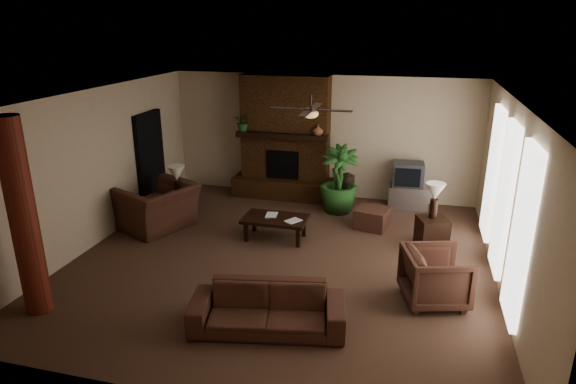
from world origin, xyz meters
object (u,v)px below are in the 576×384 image
(side_table_left, at_px, (178,209))
(lamp_right, at_px, (435,194))
(tv_stand, at_px, (408,196))
(log_column, at_px, (23,219))
(armchair_left, at_px, (157,200))
(floor_vase, at_px, (347,187))
(lamp_left, at_px, (177,176))
(sofa, at_px, (267,302))
(floor_plant, at_px, (338,194))
(side_table_right, at_px, (432,232))
(ottoman, at_px, (372,218))
(armchair_right, at_px, (436,274))
(coffee_table, at_px, (275,220))

(side_table_left, distance_m, lamp_right, 5.06)
(tv_stand, bearing_deg, log_column, -136.18)
(side_table_left, bearing_deg, armchair_left, -121.40)
(floor_vase, bearing_deg, lamp_left, -150.24)
(sofa, distance_m, floor_plant, 4.53)
(lamp_left, relative_size, side_table_right, 1.18)
(armchair_left, bearing_deg, tv_stand, 140.25)
(sofa, distance_m, tv_stand, 5.43)
(lamp_left, bearing_deg, floor_plant, 24.94)
(ottoman, bearing_deg, floor_vase, 121.78)
(sofa, distance_m, armchair_left, 4.13)
(sofa, distance_m, floor_vase, 4.93)
(tv_stand, relative_size, lamp_left, 1.31)
(floor_vase, height_order, floor_plant, floor_plant)
(tv_stand, bearing_deg, side_table_left, -160.13)
(side_table_right, height_order, lamp_right, lamp_right)
(floor_vase, distance_m, lamp_right, 2.53)
(log_column, distance_m, side_table_right, 6.63)
(floor_vase, bearing_deg, ottoman, -58.22)
(ottoman, bearing_deg, floor_plant, 138.71)
(floor_plant, relative_size, side_table_right, 2.62)
(armchair_right, relative_size, coffee_table, 0.74)
(armchair_left, distance_m, lamp_right, 5.28)
(tv_stand, relative_size, side_table_left, 1.55)
(coffee_table, height_order, side_table_right, side_table_right)
(armchair_right, distance_m, side_table_right, 1.97)
(armchair_right, relative_size, floor_vase, 1.16)
(sofa, bearing_deg, log_column, 175.96)
(lamp_right, bearing_deg, log_column, -146.34)
(tv_stand, bearing_deg, armchair_right, -87.21)
(armchair_right, height_order, tv_stand, armchair_right)
(floor_vase, distance_m, side_table_right, 2.50)
(log_column, bearing_deg, lamp_left, 82.28)
(armchair_left, xyz_separation_m, side_table_right, (5.25, 0.46, -0.32))
(armchair_left, bearing_deg, floor_plant, 141.58)
(ottoman, bearing_deg, sofa, -105.11)
(lamp_left, bearing_deg, ottoman, 10.55)
(floor_plant, height_order, side_table_right, floor_plant)
(tv_stand, relative_size, floor_plant, 0.59)
(log_column, relative_size, coffee_table, 2.33)
(sofa, relative_size, armchair_left, 1.51)
(floor_plant, bearing_deg, sofa, -92.95)
(coffee_table, relative_size, lamp_left, 1.85)
(sofa, distance_m, side_table_right, 3.86)
(log_column, xyz_separation_m, armchair_left, (0.21, 3.13, -0.81))
(sofa, distance_m, coffee_table, 2.90)
(ottoman, height_order, tv_stand, tv_stand)
(coffee_table, distance_m, lamp_right, 2.94)
(coffee_table, bearing_deg, floor_vase, 63.58)
(coffee_table, distance_m, floor_plant, 1.94)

